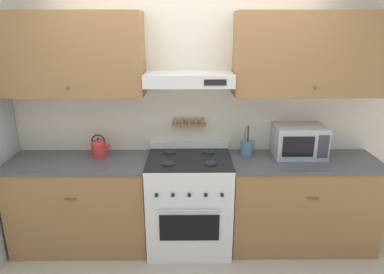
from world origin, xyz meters
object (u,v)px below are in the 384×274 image
object	(u,v)px
stove_range	(189,203)
tea_kettle	(99,147)
utensil_crock	(247,148)
microwave	(298,140)

from	to	relation	value
stove_range	tea_kettle	bearing A→B (deg)	170.61
stove_range	utensil_crock	bearing A→B (deg)	14.47
tea_kettle	microwave	bearing A→B (deg)	0.52
stove_range	tea_kettle	world-z (taller)	tea_kettle
stove_range	utensil_crock	xyz separation A→B (m)	(0.57, 0.15, 0.52)
tea_kettle	microwave	size ratio (longest dim) A/B	0.46
tea_kettle	stove_range	bearing A→B (deg)	-9.39
microwave	utensil_crock	xyz separation A→B (m)	(-0.50, -0.02, -0.07)
stove_range	microwave	xyz separation A→B (m)	(1.07, 0.16, 0.59)
stove_range	tea_kettle	distance (m)	1.04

